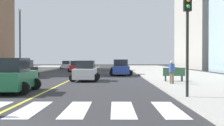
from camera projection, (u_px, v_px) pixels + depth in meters
sidewalk_kerb_east at (200, 80)px, 27.54m from camera, size 10.00×120.00×0.15m
crosswalk_paint at (8, 109)px, 11.64m from camera, size 13.50×4.00×0.01m
lane_divider_paint at (88, 71)px, 47.63m from camera, size 0.16×80.00×0.01m
car_white_nearest at (85, 71)px, 26.91m from camera, size 2.59×4.15×1.86m
car_yellow_second at (119, 66)px, 49.90m from camera, size 2.80×4.36×1.91m
car_red_third at (76, 67)px, 46.18m from camera, size 2.46×3.91×1.74m
car_silver_fourth at (67, 65)px, 59.33m from camera, size 2.34×3.73×1.67m
car_black_fifth at (23, 70)px, 31.18m from camera, size 2.70×4.27×1.89m
car_blue_sixth at (121, 68)px, 36.08m from camera, size 2.73×4.37×1.95m
car_green_seventh at (11, 76)px, 17.50m from camera, size 2.95×4.64×2.05m
traffic_light_near_corner at (187, 22)px, 14.28m from camera, size 0.36×0.41×5.15m
park_bench at (174, 75)px, 24.54m from camera, size 1.84×0.70×1.12m
pedestrian_waiting_east at (172, 71)px, 22.00m from camera, size 0.43×0.43×1.72m
street_lamp at (20, 35)px, 37.58m from camera, size 0.44×0.44×8.37m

